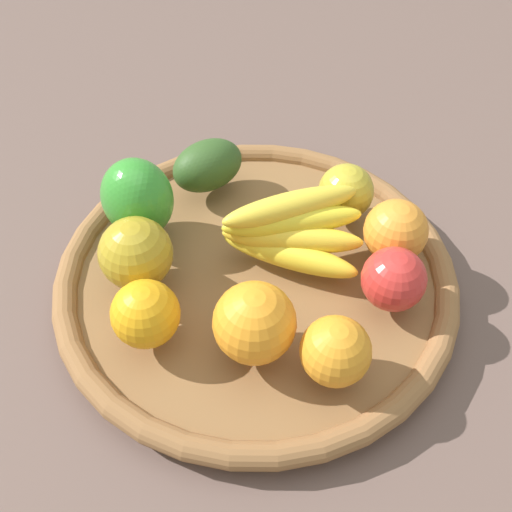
% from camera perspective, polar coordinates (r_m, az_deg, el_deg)
% --- Properties ---
extents(ground_plane, '(2.40, 2.40, 0.00)m').
position_cam_1_polar(ground_plane, '(0.73, 0.00, -3.11)').
color(ground_plane, brown).
rests_on(ground_plane, ground).
extents(basket, '(0.45, 0.45, 0.04)m').
position_cam_1_polar(basket, '(0.71, 0.00, -2.11)').
color(basket, brown).
rests_on(basket, ground_plane).
extents(orange_2, '(0.07, 0.07, 0.07)m').
position_cam_1_polar(orange_2, '(0.62, -10.05, -5.22)').
color(orange_2, orange).
rests_on(orange_2, basket).
extents(apple_2, '(0.09, 0.09, 0.07)m').
position_cam_1_polar(apple_2, '(0.66, 12.45, -2.08)').
color(apple_2, red).
rests_on(apple_2, basket).
extents(banana_bunch, '(0.11, 0.16, 0.07)m').
position_cam_1_polar(banana_bunch, '(0.68, 3.23, 2.38)').
color(banana_bunch, yellow).
rests_on(banana_bunch, basket).
extents(orange_0, '(0.11, 0.11, 0.08)m').
position_cam_1_polar(orange_0, '(0.60, -0.14, -6.11)').
color(orange_0, orange).
rests_on(orange_0, basket).
extents(apple_1, '(0.09, 0.09, 0.07)m').
position_cam_1_polar(apple_1, '(0.74, 8.21, 5.86)').
color(apple_1, gold).
rests_on(apple_1, basket).
extents(bell_pepper, '(0.11, 0.11, 0.10)m').
position_cam_1_polar(bell_pepper, '(0.71, -10.77, 5.23)').
color(bell_pepper, '#348D2D').
rests_on(bell_pepper, basket).
extents(orange_3, '(0.10, 0.10, 0.07)m').
position_cam_1_polar(orange_3, '(0.59, 7.27, -8.61)').
color(orange_3, orange).
rests_on(orange_3, basket).
extents(apple_0, '(0.09, 0.09, 0.08)m').
position_cam_1_polar(apple_0, '(0.67, -10.92, 0.23)').
color(apple_0, '#AA8E22').
rests_on(apple_0, basket).
extents(orange_1, '(0.09, 0.09, 0.07)m').
position_cam_1_polar(orange_1, '(0.70, 12.63, 2.22)').
color(orange_1, orange).
rests_on(orange_1, basket).
extents(avocado, '(0.11, 0.11, 0.06)m').
position_cam_1_polar(avocado, '(0.77, -4.43, 8.24)').
color(avocado, '#305121').
rests_on(avocado, basket).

